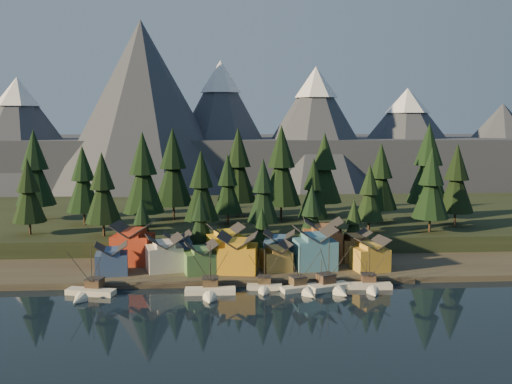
{
  "coord_description": "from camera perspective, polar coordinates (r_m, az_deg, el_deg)",
  "views": [
    {
      "loc": [
        -7.37,
        -115.94,
        38.39
      ],
      "look_at": [
        2.66,
        30.0,
        20.67
      ],
      "focal_mm": 40.0,
      "sensor_mm": 36.0,
      "label": 1
    }
  ],
  "objects": [
    {
      "name": "hillside",
      "position": [
        209.08,
        -1.86,
        -2.84
      ],
      "size": [
        420.0,
        100.0,
        6.0
      ],
      "primitive_type": "cube",
      "color": "black",
      "rests_on": "ground"
    },
    {
      "name": "tree_hill_3",
      "position": [
        178.11,
        -11.22,
        1.61
      ],
      "size": [
        12.85,
        12.85,
        29.93
      ],
      "color": "#332319",
      "rests_on": "hillside"
    },
    {
      "name": "tree_hill_10",
      "position": [
        200.14,
        6.85,
        2.16
      ],
      "size": [
        12.56,
        12.56,
        29.26
      ],
      "color": "#332319",
      "rests_on": "hillside"
    },
    {
      "name": "tree_shore_2",
      "position": [
        159.17,
        0.59,
        -3.76
      ],
      "size": [
        5.85,
        5.85,
        13.63
      ],
      "color": "#332319",
      "rests_on": "shore_strip"
    },
    {
      "name": "house_front_6",
      "position": [
        147.16,
        11.34,
        -6.02
      ],
      "size": [
        9.39,
        9.03,
        8.21
      ],
      "rotation": [
        0.0,
        0.0,
        0.17
      ],
      "color": "#B98E2F",
      "rests_on": "shore_strip"
    },
    {
      "name": "tree_hill_12",
      "position": [
        190.47,
        12.36,
        1.28
      ],
      "size": [
        11.17,
        11.17,
        26.03
      ],
      "color": "#332319",
      "rests_on": "hillside"
    },
    {
      "name": "house_back_0",
      "position": [
        154.23,
        -12.22,
        -4.94
      ],
      "size": [
        11.11,
        10.78,
        10.77
      ],
      "rotation": [
        0.0,
        0.0,
        -0.14
      ],
      "color": "#A22E19",
      "rests_on": "shore_strip"
    },
    {
      "name": "tree_hill_16",
      "position": [
        203.8,
        -21.24,
        2.0
      ],
      "size": [
        13.06,
        13.06,
        30.42
      ],
      "color": "#332319",
      "rests_on": "hillside"
    },
    {
      "name": "house_back_2",
      "position": [
        153.84,
        -3.03,
        -5.04
      ],
      "size": [
        10.7,
        10.13,
        9.67
      ],
      "rotation": [
        0.0,
        0.0,
        0.22
      ],
      "color": "gold",
      "rests_on": "shore_strip"
    },
    {
      "name": "mountain_ridge",
      "position": [
        329.77,
        -3.39,
        4.75
      ],
      "size": [
        560.0,
        190.0,
        90.0
      ],
      "color": "#444857",
      "rests_on": "ground"
    },
    {
      "name": "house_back_5",
      "position": [
        155.87,
        9.86,
        -5.23
      ],
      "size": [
        7.83,
        7.92,
        8.37
      ],
      "rotation": [
        0.0,
        0.0,
        0.05
      ],
      "color": "olive",
      "rests_on": "shore_strip"
    },
    {
      "name": "boat_4",
      "position": [
        132.08,
        4.7,
        -9.03
      ],
      "size": [
        9.97,
        10.48,
        11.35
      ],
      "rotation": [
        0.0,
        0.0,
        0.3
      ],
      "color": "beige",
      "rests_on": "ground"
    },
    {
      "name": "tree_hill_2",
      "position": [
        168.24,
        -15.09,
        0.15
      ],
      "size": [
        10.45,
        10.45,
        24.35
      ],
      "color": "#332319",
      "rests_on": "hillside"
    },
    {
      "name": "house_front_2",
      "position": [
        142.34,
        -5.57,
        -6.47
      ],
      "size": [
        9.28,
        9.33,
        7.68
      ],
      "rotation": [
        0.0,
        0.0,
        0.2
      ],
      "color": "#48743F",
      "rests_on": "shore_strip"
    },
    {
      "name": "house_back_3",
      "position": [
        152.5,
        2.35,
        -5.4
      ],
      "size": [
        9.31,
        8.56,
        8.39
      ],
      "rotation": [
        0.0,
        0.0,
        -0.16
      ],
      "color": "#365880",
      "rests_on": "shore_strip"
    },
    {
      "name": "boat_0",
      "position": [
        133.9,
        -16.47,
        -9.06
      ],
      "size": [
        11.78,
        12.34,
        12.13
      ],
      "rotation": [
        0.0,
        0.0,
        -0.26
      ],
      "color": "beige",
      "rests_on": "ground"
    },
    {
      "name": "tree_hill_9",
      "position": [
        174.64,
        5.78,
        0.16
      ],
      "size": [
        9.42,
        9.42,
        21.94
      ],
      "color": "#332319",
      "rests_on": "hillside"
    },
    {
      "name": "house_front_4",
      "position": [
        144.48,
        2.01,
        -6.37
      ],
      "size": [
        8.21,
        8.64,
        7.08
      ],
      "rotation": [
        0.0,
        0.0,
        0.2
      ],
      "color": "#A38039",
      "rests_on": "shore_strip"
    },
    {
      "name": "boat_6",
      "position": [
        136.1,
        11.39,
        -8.72
      ],
      "size": [
        10.65,
        11.47,
        11.26
      ],
      "rotation": [
        0.0,
        0.0,
        -0.08
      ],
      "color": "beige",
      "rests_on": "ground"
    },
    {
      "name": "tree_hill_13",
      "position": [
        176.73,
        17.1,
        0.58
      ],
      "size": [
        10.88,
        10.88,
        25.35
      ],
      "color": "#332319",
      "rests_on": "hillside"
    },
    {
      "name": "tree_hill_11",
      "position": [
        173.34,
        11.27,
        -0.3
      ],
      "size": [
        8.69,
        8.69,
        20.24
      ],
      "color": "#332319",
      "rests_on": "hillside"
    },
    {
      "name": "tree_hill_14",
      "position": [
        201.56,
        16.83,
        2.46
      ],
      "size": [
        13.96,
        13.96,
        32.52
      ],
      "color": "#332319",
      "rests_on": "hillside"
    },
    {
      "name": "tree_hill_17",
      "position": [
        190.43,
        19.41,
        1.05
      ],
      "size": [
        11.2,
        11.2,
        26.09
      ],
      "color": "#332319",
      "rests_on": "hillside"
    },
    {
      "name": "house_front_0",
      "position": [
        145.04,
        -14.24,
        -6.42
      ],
      "size": [
        8.55,
        8.2,
        7.61
      ],
      "rotation": [
        0.0,
        0.0,
        0.14
      ],
      "color": "#324976",
      "rests_on": "shore_strip"
    },
    {
      "name": "boat_2",
      "position": [
        129.66,
        -4.61,
        -9.32
      ],
      "size": [
        11.71,
        12.74,
        12.24
      ],
      "rotation": [
        0.0,
        0.0,
        -0.01
      ],
      "color": "silver",
      "rests_on": "ground"
    },
    {
      "name": "house_front_3",
      "position": [
        142.59,
        -1.82,
        -6.0
      ],
      "size": [
        10.76,
        10.39,
        9.63
      ],
      "rotation": [
        0.0,
        0.0,
        -0.16
      ],
      "color": "#C48B1B",
      "rests_on": "shore_strip"
    },
    {
      "name": "boat_3",
      "position": [
        132.94,
        0.83,
        -8.97
      ],
      "size": [
        8.59,
        9.18,
        10.35
      ],
      "rotation": [
        0.0,
        0.0,
        -0.12
      ],
      "color": "beige",
      "rests_on": "ground"
    },
    {
      "name": "tree_hill_5",
      "position": [
        167.07,
        -5.5,
        0.38
      ],
      "size": [
        10.6,
        10.6,
        24.69
      ],
      "color": "#332319",
      "rests_on": "hillside"
    },
    {
      "name": "shore_strip",
      "position": [
        160.58,
        -1.2,
        -6.65
      ],
      "size": [
        400.0,
        50.0,
        1.5
      ],
      "primitive_type": "cube",
      "color": "#342E26",
      "rests_on": "ground"
    },
    {
      "name": "tree_shore_0",
      "position": [
        159.72,
        -11.31,
        -3.23
      ],
      "size": [
        7.18,
        7.18,
        16.74
      ],
      "color": "#332319",
      "rests_on": "shore_strip"
    },
    {
      "name": "house_back_1",
      "position": [
        152.86,
        -7.88,
        -5.46
      ],
      "size": [
        8.43,
        8.5,
        8.25
      ],
      "rotation": [
        0.0,
        0.0,
        0.16
      ],
      "color": "#365080",
      "rests_on": "shore_strip"
    },
    {
      "name": "tree_hill_0",
      "position": [
        177.74,
        -21.8,
        -0.08
      ],
      "size": [
        9.65,
        9.65,
        22.48
      ],
      "color": "#332319",
      "rests_on": "hillside"
    },
    {
      "name": "tree_shore_1",
      "position": [
        158.3,
        -5.56,
        -2.89
      ],
      "size": [
        7.88,
        7.88,
        18.36
      ],
      "color": "#332319",
      "rests_on": "shore_strip"
    },
    {
      "name": "tree_hill_4",
      "position": [
        192.12,
        -8.29,
        2.22
      ],
      "size": [
        13.3,
        13.3,
        30.99
      ],
      "color": "#332319",
      "rests_on": "hillside"
    },
    {
      "name": "house_front_5",
      "position": [
        146.61,
        5.9,
        -5.48
      ],
      "size": [
        10.77,
        9.94,
        10.53
      ],
      "rotation": [
        0.0,
        0.0,
        0.08
      ],
      "color": "teal",
      "rests_on": "shore_strip"
    },
    {
      "name": "tree_shore_4",
      "position": [
        163.07,
        9.75,
        -3.2
      ],
      "size": [
        6.73,
        6.73,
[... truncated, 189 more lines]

